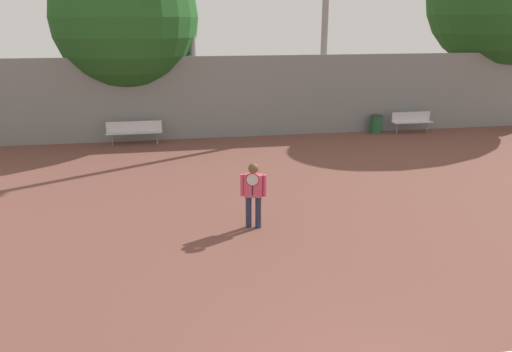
# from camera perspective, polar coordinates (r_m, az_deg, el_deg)

# --- Properties ---
(tennis_player) EXTENTS (0.59, 0.47, 1.57)m
(tennis_player) POSITION_cam_1_polar(r_m,az_deg,el_deg) (11.51, -0.30, -1.75)
(tennis_player) COLOR #282D47
(tennis_player) RESTS_ON ground_plane
(bench_courtside_near) EXTENTS (1.76, 0.40, 0.90)m
(bench_courtside_near) POSITION_cam_1_polar(r_m,az_deg,el_deg) (22.73, 17.37, 6.16)
(bench_courtside_near) COLOR silver
(bench_courtside_near) RESTS_ON ground_plane
(bench_courtside_far) EXTENTS (2.15, 0.40, 0.90)m
(bench_courtside_far) POSITION_cam_1_polar(r_m,az_deg,el_deg) (20.20, -13.74, 5.14)
(bench_courtside_far) COLOR silver
(bench_courtside_far) RESTS_ON ground_plane
(light_pole_near_left) EXTENTS (0.90, 0.60, 8.87)m
(light_pole_near_left) POSITION_cam_1_polar(r_m,az_deg,el_deg) (20.89, -7.43, 18.54)
(light_pole_near_left) COLOR #939399
(light_pole_near_left) RESTS_ON ground_plane
(trash_bin) EXTENTS (0.53, 0.53, 0.79)m
(trash_bin) POSITION_cam_1_polar(r_m,az_deg,el_deg) (22.26, 13.59, 5.80)
(trash_bin) COLOR #235B33
(trash_bin) RESTS_ON ground_plane
(back_fence) EXTENTS (30.16, 0.06, 3.32)m
(back_fence) POSITION_cam_1_polar(r_m,az_deg,el_deg) (20.69, -3.49, 8.96)
(back_fence) COLOR gray
(back_fence) RESTS_ON ground_plane
(tree_green_broad) EXTENTS (5.85, 5.85, 7.72)m
(tree_green_broad) POSITION_cam_1_polar(r_m,az_deg,el_deg) (21.61, -14.73, 17.11)
(tree_green_broad) COLOR brown
(tree_green_broad) RESTS_ON ground_plane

